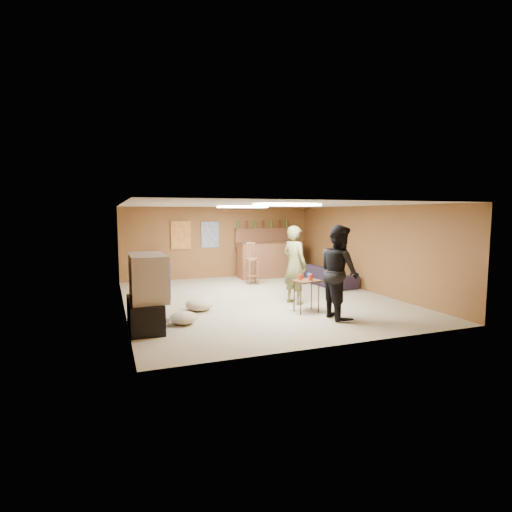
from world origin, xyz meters
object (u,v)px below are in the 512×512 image
object	(u,v)px
tv_body	(148,277)
tray_table	(306,296)
person_olive	(295,265)
person_black	(339,272)
sofa	(328,276)
bar_counter	(270,260)

from	to	relation	value
tv_body	tray_table	size ratio (longest dim) A/B	1.66
person_olive	person_black	size ratio (longest dim) A/B	0.97
tv_body	sofa	world-z (taller)	tv_body
tv_body	person_olive	distance (m)	3.34
bar_counter	person_black	world-z (taller)	person_black
tv_body	bar_counter	world-z (taller)	tv_body
person_black	sofa	distance (m)	3.62
sofa	tray_table	distance (m)	3.27
tv_body	tray_table	distance (m)	3.16
bar_counter	sofa	bearing A→B (deg)	-62.27
person_olive	tray_table	world-z (taller)	person_olive
person_olive	tv_body	bearing A→B (deg)	83.33
person_black	sofa	bearing A→B (deg)	-24.51
person_olive	sofa	bearing A→B (deg)	-68.65
person_black	tray_table	bearing A→B (deg)	35.21
sofa	person_black	bearing A→B (deg)	147.51
tv_body	bar_counter	distance (m)	6.09
person_olive	person_black	distance (m)	1.44
person_black	tray_table	world-z (taller)	person_black
bar_counter	sofa	distance (m)	2.16
person_olive	person_black	xyz separation A→B (m)	(0.25, -1.42, 0.03)
tv_body	bar_counter	xyz separation A→B (m)	(4.15, 4.45, -0.35)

